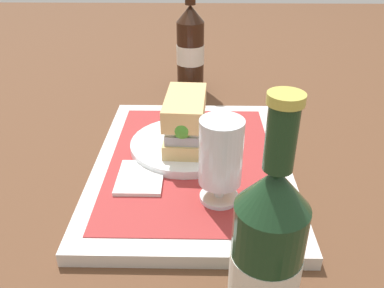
% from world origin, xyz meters
% --- Properties ---
extents(ground_plane, '(3.00, 3.00, 0.00)m').
position_xyz_m(ground_plane, '(0.00, 0.00, 0.00)').
color(ground_plane, brown).
extents(tray, '(0.44, 0.32, 0.02)m').
position_xyz_m(tray, '(0.00, 0.00, 0.01)').
color(tray, silver).
rests_on(tray, ground_plane).
extents(placemat, '(0.38, 0.27, 0.00)m').
position_xyz_m(placemat, '(0.00, 0.00, 0.02)').
color(placemat, '#9E2D2D').
rests_on(placemat, tray).
extents(plate, '(0.19, 0.19, 0.01)m').
position_xyz_m(plate, '(-0.03, -0.01, 0.03)').
color(plate, white).
rests_on(plate, placemat).
extents(sandwich, '(0.14, 0.07, 0.08)m').
position_xyz_m(sandwich, '(-0.03, -0.01, 0.08)').
color(sandwich, tan).
rests_on(sandwich, plate).
extents(beer_glass, '(0.06, 0.06, 0.12)m').
position_xyz_m(beer_glass, '(0.11, 0.04, 0.09)').
color(beer_glass, silver).
rests_on(beer_glass, placemat).
extents(napkin_folded, '(0.09, 0.07, 0.01)m').
position_xyz_m(napkin_folded, '(0.06, -0.08, 0.02)').
color(napkin_folded, white).
rests_on(napkin_folded, placemat).
extents(beer_bottle, '(0.07, 0.07, 0.27)m').
position_xyz_m(beer_bottle, '(0.31, 0.07, 0.10)').
color(beer_bottle, '#19381E').
rests_on(beer_bottle, ground_plane).
extents(second_bottle, '(0.07, 0.07, 0.27)m').
position_xyz_m(second_bottle, '(-0.36, -0.01, 0.10)').
color(second_bottle, black).
rests_on(second_bottle, ground_plane).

